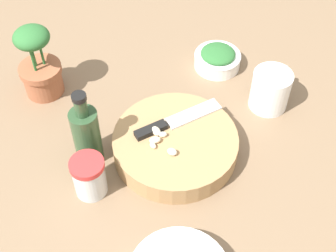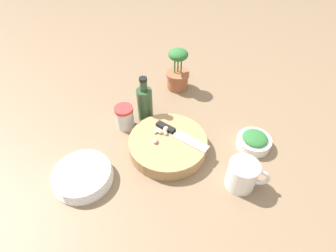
{
  "view_description": "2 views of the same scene",
  "coord_description": "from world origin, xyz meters",
  "px_view_note": "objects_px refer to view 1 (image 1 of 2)",
  "views": [
    {
      "loc": [
        -0.56,
        -0.31,
        0.81
      ],
      "look_at": [
        0.01,
        -0.04,
        0.08
      ],
      "focal_mm": 50.0,
      "sensor_mm": 36.0,
      "label": 1
    },
    {
      "loc": [
        0.02,
        -0.65,
        0.7
      ],
      "look_at": [
        0.01,
        0.01,
        0.05
      ],
      "focal_mm": 28.0,
      "sensor_mm": 36.0,
      "label": 2
    }
  ],
  "objects_px": {
    "chef_knife": "(174,121)",
    "coffee_mug": "(271,89)",
    "oil_bottle": "(86,134)",
    "garlic_cloves": "(160,139)",
    "cutting_board": "(175,145)",
    "herb_bowl": "(218,58)",
    "potted_herb": "(39,67)",
    "spice_jar": "(89,176)"
  },
  "relations": [
    {
      "from": "garlic_cloves",
      "to": "oil_bottle",
      "type": "xyz_separation_m",
      "value": [
        -0.07,
        0.14,
        0.02
      ]
    },
    {
      "from": "cutting_board",
      "to": "potted_herb",
      "type": "distance_m",
      "value": 0.37
    },
    {
      "from": "coffee_mug",
      "to": "oil_bottle",
      "type": "relative_size",
      "value": 0.67
    },
    {
      "from": "garlic_cloves",
      "to": "potted_herb",
      "type": "relative_size",
      "value": 0.42
    },
    {
      "from": "oil_bottle",
      "to": "potted_herb",
      "type": "distance_m",
      "value": 0.24
    },
    {
      "from": "herb_bowl",
      "to": "oil_bottle",
      "type": "relative_size",
      "value": 0.63
    },
    {
      "from": "herb_bowl",
      "to": "coffee_mug",
      "type": "height_order",
      "value": "coffee_mug"
    },
    {
      "from": "garlic_cloves",
      "to": "coffee_mug",
      "type": "relative_size",
      "value": 0.62
    },
    {
      "from": "coffee_mug",
      "to": "oil_bottle",
      "type": "bearing_deg",
      "value": 136.71
    },
    {
      "from": "garlic_cloves",
      "to": "herb_bowl",
      "type": "height_order",
      "value": "garlic_cloves"
    },
    {
      "from": "herb_bowl",
      "to": "potted_herb",
      "type": "distance_m",
      "value": 0.44
    },
    {
      "from": "cutting_board",
      "to": "garlic_cloves",
      "type": "distance_m",
      "value": 0.05
    },
    {
      "from": "chef_knife",
      "to": "oil_bottle",
      "type": "bearing_deg",
      "value": -103.01
    },
    {
      "from": "spice_jar",
      "to": "coffee_mug",
      "type": "xyz_separation_m",
      "value": [
        0.39,
        -0.25,
        0.0
      ]
    },
    {
      "from": "chef_knife",
      "to": "coffee_mug",
      "type": "xyz_separation_m",
      "value": [
        0.19,
        -0.16,
        -0.01
      ]
    },
    {
      "from": "chef_knife",
      "to": "coffee_mug",
      "type": "relative_size",
      "value": 1.42
    },
    {
      "from": "oil_bottle",
      "to": "potted_herb",
      "type": "height_order",
      "value": "oil_bottle"
    },
    {
      "from": "chef_knife",
      "to": "coffee_mug",
      "type": "distance_m",
      "value": 0.25
    },
    {
      "from": "cutting_board",
      "to": "spice_jar",
      "type": "bearing_deg",
      "value": 145.04
    },
    {
      "from": "herb_bowl",
      "to": "chef_knife",
      "type": "bearing_deg",
      "value": -179.62
    },
    {
      "from": "coffee_mug",
      "to": "potted_herb",
      "type": "xyz_separation_m",
      "value": [
        -0.19,
        0.51,
        0.03
      ]
    },
    {
      "from": "cutting_board",
      "to": "chef_knife",
      "type": "relative_size",
      "value": 1.49
    },
    {
      "from": "chef_knife",
      "to": "garlic_cloves",
      "type": "distance_m",
      "value": 0.06
    },
    {
      "from": "potted_herb",
      "to": "chef_knife",
      "type": "bearing_deg",
      "value": -89.82
    },
    {
      "from": "garlic_cloves",
      "to": "spice_jar",
      "type": "distance_m",
      "value": 0.16
    },
    {
      "from": "cutting_board",
      "to": "coffee_mug",
      "type": "relative_size",
      "value": 2.12
    },
    {
      "from": "coffee_mug",
      "to": "oil_bottle",
      "type": "height_order",
      "value": "oil_bottle"
    },
    {
      "from": "spice_jar",
      "to": "potted_herb",
      "type": "bearing_deg",
      "value": 52.14
    },
    {
      "from": "potted_herb",
      "to": "spice_jar",
      "type": "bearing_deg",
      "value": -127.86
    },
    {
      "from": "garlic_cloves",
      "to": "cutting_board",
      "type": "bearing_deg",
      "value": -48.04
    },
    {
      "from": "spice_jar",
      "to": "oil_bottle",
      "type": "height_order",
      "value": "oil_bottle"
    },
    {
      "from": "cutting_board",
      "to": "herb_bowl",
      "type": "bearing_deg",
      "value": 4.13
    },
    {
      "from": "garlic_cloves",
      "to": "spice_jar",
      "type": "bearing_deg",
      "value": 147.7
    },
    {
      "from": "spice_jar",
      "to": "garlic_cloves",
      "type": "bearing_deg",
      "value": -32.3
    },
    {
      "from": "coffee_mug",
      "to": "garlic_cloves",
      "type": "bearing_deg",
      "value": 146.9
    },
    {
      "from": "chef_knife",
      "to": "herb_bowl",
      "type": "distance_m",
      "value": 0.27
    },
    {
      "from": "potted_herb",
      "to": "garlic_cloves",
      "type": "bearing_deg",
      "value": -99.71
    },
    {
      "from": "chef_knife",
      "to": "garlic_cloves",
      "type": "bearing_deg",
      "value": -59.86
    },
    {
      "from": "chef_knife",
      "to": "oil_bottle",
      "type": "xyz_separation_m",
      "value": [
        -0.13,
        0.14,
        0.02
      ]
    },
    {
      "from": "chef_knife",
      "to": "garlic_cloves",
      "type": "xyz_separation_m",
      "value": [
        -0.06,
        0.01,
        0.0
      ]
    },
    {
      "from": "herb_bowl",
      "to": "potted_herb",
      "type": "height_order",
      "value": "potted_herb"
    },
    {
      "from": "cutting_board",
      "to": "garlic_cloves",
      "type": "relative_size",
      "value": 3.42
    }
  ]
}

